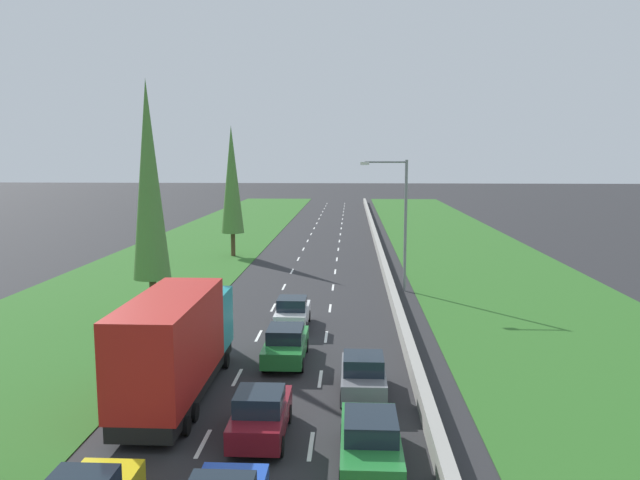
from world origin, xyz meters
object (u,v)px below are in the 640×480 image
(street_light_mast, at_px, (400,216))
(green_sedan_right_lane, at_px, (370,441))
(grey_hatchback_right_lane, at_px, (363,375))
(poplar_tree_third, at_px, (232,180))
(green_sedan_centre_lane, at_px, (286,344))
(white_hatchback_centre_lane, at_px, (293,313))
(poplar_tree_second, at_px, (149,181))
(red_box_truck_left_lane, at_px, (177,343))
(maroon_hatchback_centre_lane, at_px, (261,414))

(street_light_mast, bearing_deg, green_sedan_right_lane, -96.44)
(grey_hatchback_right_lane, distance_m, poplar_tree_third, 35.60)
(green_sedan_centre_lane, distance_m, white_hatchback_centre_lane, 5.52)
(green_sedan_centre_lane, height_order, poplar_tree_second, poplar_tree_second)
(red_box_truck_left_lane, height_order, white_hatchback_centre_lane, red_box_truck_left_lane)
(poplar_tree_second, bearing_deg, grey_hatchback_right_lane, -44.10)
(white_hatchback_centre_lane, bearing_deg, grey_hatchback_right_lane, -68.87)
(green_sedan_centre_lane, relative_size, poplar_tree_third, 0.37)
(grey_hatchback_right_lane, bearing_deg, green_sedan_centre_lane, 131.23)
(maroon_hatchback_centre_lane, xyz_separation_m, poplar_tree_third, (-8.03, 36.91, 6.24))
(poplar_tree_second, bearing_deg, green_sedan_right_lane, -54.60)
(green_sedan_right_lane, distance_m, poplar_tree_third, 40.72)
(grey_hatchback_right_lane, xyz_separation_m, street_light_mast, (2.86, 18.91, 4.40))
(grey_hatchback_right_lane, distance_m, poplar_tree_second, 18.12)
(green_sedan_right_lane, xyz_separation_m, red_box_truck_left_lane, (-7.19, 4.84, 1.37))
(green_sedan_right_lane, relative_size, grey_hatchback_right_lane, 1.15)
(maroon_hatchback_centre_lane, relative_size, white_hatchback_centre_lane, 1.00)
(green_sedan_centre_lane, distance_m, street_light_mast, 16.86)
(red_box_truck_left_lane, relative_size, poplar_tree_second, 0.69)
(white_hatchback_centre_lane, height_order, street_light_mast, street_light_mast)
(grey_hatchback_right_lane, height_order, poplar_tree_third, poplar_tree_third)
(green_sedan_right_lane, xyz_separation_m, street_light_mast, (2.75, 24.33, 4.42))
(maroon_hatchback_centre_lane, bearing_deg, white_hatchback_centre_lane, 90.92)
(white_hatchback_centre_lane, height_order, poplar_tree_second, poplar_tree_second)
(green_sedan_right_lane, bearing_deg, poplar_tree_second, 125.40)
(maroon_hatchback_centre_lane, height_order, street_light_mast, street_light_mast)
(poplar_tree_second, bearing_deg, green_sedan_centre_lane, -42.00)
(poplar_tree_second, relative_size, poplar_tree_third, 1.13)
(red_box_truck_left_lane, bearing_deg, poplar_tree_second, 111.97)
(white_hatchback_centre_lane, distance_m, street_light_mast, 12.32)
(green_sedan_centre_lane, bearing_deg, grey_hatchback_right_lane, -48.77)
(street_light_mast, bearing_deg, green_sedan_centre_lane, -112.67)
(green_sedan_centre_lane, height_order, poplar_tree_third, poplar_tree_third)
(green_sedan_right_lane, height_order, poplar_tree_second, poplar_tree_second)
(green_sedan_centre_lane, bearing_deg, street_light_mast, 67.33)
(green_sedan_centre_lane, height_order, grey_hatchback_right_lane, grey_hatchback_right_lane)
(maroon_hatchback_centre_lane, height_order, green_sedan_centre_lane, maroon_hatchback_centre_lane)
(green_sedan_right_lane, height_order, street_light_mast, street_light_mast)
(green_sedan_right_lane, distance_m, red_box_truck_left_lane, 8.78)
(green_sedan_centre_lane, relative_size, white_hatchback_centre_lane, 1.15)
(green_sedan_right_lane, relative_size, poplar_tree_third, 0.37)
(poplar_tree_second, xyz_separation_m, street_light_mast, (14.86, 7.28, -2.61))
(red_box_truck_left_lane, xyz_separation_m, white_hatchback_centre_lane, (3.45, 9.98, -1.35))
(street_light_mast, bearing_deg, poplar_tree_second, -153.89)
(maroon_hatchback_centre_lane, bearing_deg, poplar_tree_second, 119.10)
(white_hatchback_centre_lane, distance_m, poplar_tree_second, 11.14)
(green_sedan_right_lane, relative_size, red_box_truck_left_lane, 0.48)
(maroon_hatchback_centre_lane, xyz_separation_m, green_sedan_right_lane, (3.53, -1.63, -0.02))
(grey_hatchback_right_lane, bearing_deg, maroon_hatchback_centre_lane, -132.09)
(red_box_truck_left_lane, xyz_separation_m, poplar_tree_second, (-4.92, 12.20, 5.66))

